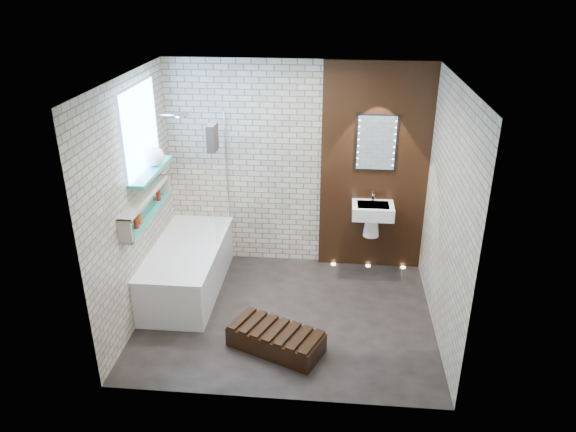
# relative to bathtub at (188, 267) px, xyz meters

# --- Properties ---
(ground) EXTENTS (3.20, 3.20, 0.00)m
(ground) POSITION_rel_bathtub_xyz_m (1.22, -0.45, -0.29)
(ground) COLOR black
(ground) RESTS_ON ground
(room_shell) EXTENTS (3.24, 3.20, 2.60)m
(room_shell) POSITION_rel_bathtub_xyz_m (1.22, -0.45, 1.01)
(room_shell) COLOR tan
(room_shell) RESTS_ON ground
(walnut_panel) EXTENTS (1.30, 0.06, 2.60)m
(walnut_panel) POSITION_rel_bathtub_xyz_m (2.17, 0.82, 1.01)
(walnut_panel) COLOR black
(walnut_panel) RESTS_ON ground
(clerestory_window) EXTENTS (0.18, 1.00, 0.94)m
(clerestory_window) POSITION_rel_bathtub_xyz_m (-0.34, -0.10, 1.61)
(clerestory_window) COLOR #7FADE0
(clerestory_window) RESTS_ON room_shell
(display_niche) EXTENTS (0.14, 1.30, 0.26)m
(display_niche) POSITION_rel_bathtub_xyz_m (-0.31, -0.30, 0.91)
(display_niche) COLOR teal
(display_niche) RESTS_ON room_shell
(bathtub) EXTENTS (0.79, 1.74, 0.70)m
(bathtub) POSITION_rel_bathtub_xyz_m (0.00, 0.00, 0.00)
(bathtub) COLOR white
(bathtub) RESTS_ON ground
(bath_screen) EXTENTS (0.01, 0.78, 1.40)m
(bath_screen) POSITION_rel_bathtub_xyz_m (0.35, 0.44, 0.99)
(bath_screen) COLOR white
(bath_screen) RESTS_ON bathtub
(towel) EXTENTS (0.09, 0.23, 0.30)m
(towel) POSITION_rel_bathtub_xyz_m (0.35, 0.15, 1.56)
(towel) COLOR #2A2422
(towel) RESTS_ON bath_screen
(shower_head) EXTENTS (0.18, 0.18, 0.02)m
(shower_head) POSITION_rel_bathtub_xyz_m (-0.08, 0.50, 1.71)
(shower_head) COLOR silver
(shower_head) RESTS_ON room_shell
(washbasin) EXTENTS (0.50, 0.36, 0.58)m
(washbasin) POSITION_rel_bathtub_xyz_m (2.17, 0.62, 0.50)
(washbasin) COLOR white
(washbasin) RESTS_ON walnut_panel
(led_mirror) EXTENTS (0.50, 0.02, 0.70)m
(led_mirror) POSITION_rel_bathtub_xyz_m (2.17, 0.78, 1.36)
(led_mirror) COLOR black
(led_mirror) RESTS_ON walnut_panel
(walnut_step) EXTENTS (1.03, 0.77, 0.21)m
(walnut_step) POSITION_rel_bathtub_xyz_m (1.17, -1.04, -0.19)
(walnut_step) COLOR black
(walnut_step) RESTS_ON ground
(niche_bottles) EXTENTS (0.05, 0.79, 0.13)m
(niche_bottles) POSITION_rel_bathtub_xyz_m (-0.31, -0.33, 0.87)
(niche_bottles) COLOR maroon
(niche_bottles) RESTS_ON display_niche
(sill_vases) EXTENTS (0.22, 0.22, 0.22)m
(sill_vases) POSITION_rel_bathtub_xyz_m (-0.28, 0.02, 1.37)
(sill_vases) COLOR white
(sill_vases) RESTS_ON clerestory_window
(floor_uplights) EXTENTS (0.96, 0.06, 0.01)m
(floor_uplights) POSITION_rel_bathtub_xyz_m (2.17, 0.75, -0.29)
(floor_uplights) COLOR #FFD899
(floor_uplights) RESTS_ON ground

